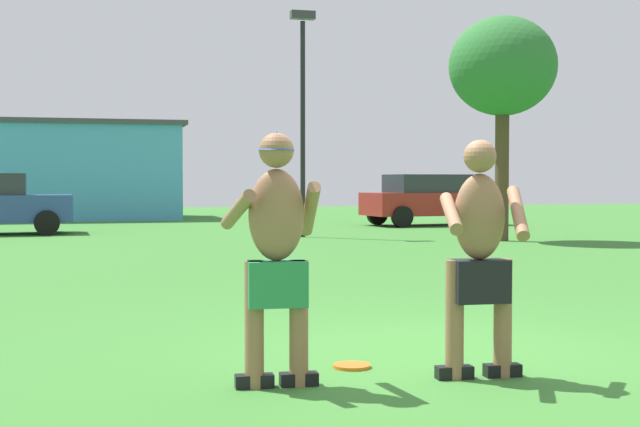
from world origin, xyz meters
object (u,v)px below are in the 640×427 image
frisbee (352,366)px  tree_right_field (503,68)px  car_red_near_post (432,199)px  lamp_post (303,98)px  player_in_black (480,252)px  player_with_cap (276,246)px

frisbee → tree_right_field: 15.11m
car_red_near_post → lamp_post: lamp_post is taller
player_in_black → frisbee: size_ratio=6.00×
frisbee → tree_right_field: size_ratio=0.05×
player_in_black → tree_right_field: bearing=63.2°
player_in_black → lamp_post: 16.02m
player_in_black → tree_right_field: tree_right_field is taller
frisbee → lamp_post: bearing=77.7°
player_in_black → car_red_near_post: bearing=69.0°
player_with_cap → lamp_post: lamp_post is taller
car_red_near_post → tree_right_field: (-1.13, -7.12, 3.15)m
lamp_post → tree_right_field: size_ratio=1.07×
tree_right_field → car_red_near_post: bearing=81.0°
player_with_cap → car_red_near_post: (9.21, 20.13, -0.13)m
frisbee → car_red_near_post: size_ratio=0.06×
tree_right_field → lamp_post: bearing=148.8°
player_with_cap → tree_right_field: 15.61m
tree_right_field → player_in_black: bearing=-116.8°
player_with_cap → car_red_near_post: bearing=65.4°
frisbee → player_with_cap: bearing=-145.9°
car_red_near_post → player_in_black: bearing=-111.0°
player_in_black → car_red_near_post: 21.68m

